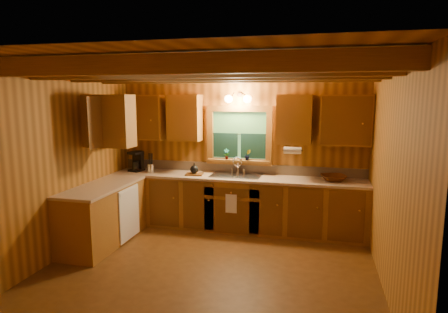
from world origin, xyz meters
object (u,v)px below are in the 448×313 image
wicker_basket (333,178)px  cutting_board (194,174)px  coffee_maker (137,161)px  sink (236,179)px

wicker_basket → cutting_board: bearing=-177.7°
coffee_maker → wicker_basket: coffee_maker is taller
wicker_basket → coffee_maker: bearing=179.6°
sink → coffee_maker: (-1.79, 0.03, 0.22)m
sink → coffee_maker: coffee_maker is taller
cutting_board → wicker_basket: wicker_basket is taller
coffee_maker → cutting_board: coffee_maker is taller
sink → cutting_board: bearing=-173.1°
coffee_maker → cutting_board: size_ratio=1.23×
sink → cutting_board: sink is taller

